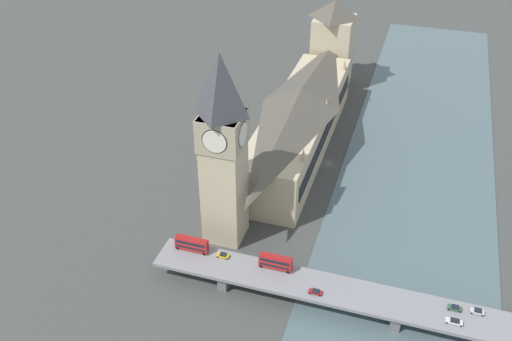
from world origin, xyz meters
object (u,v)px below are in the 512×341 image
Objects in this scene: double_decker_bus_rear at (276,262)px; car_southbound_extra at (455,308)px; car_northbound_mid at (477,311)px; road_bridge at (398,306)px; victoria_tower at (333,44)px; clock_tower at (223,149)px; car_southbound_tail at (454,321)px; car_northbound_lead at (223,255)px; double_decker_bus_mid at (192,244)px; car_southbound_lead at (315,292)px; parliament_hall at (300,120)px.

double_decker_bus_rear is 55.12m from car_southbound_extra.
road_bridge is at bearing 8.36° from car_northbound_mid.
car_northbound_mid is at bearing 116.09° from victoria_tower.
car_southbound_tail is (-78.49, 23.71, -29.53)m from clock_tower.
car_northbound_mid is (-74.13, 151.36, -15.69)m from victoria_tower.
double_decker_bus_mid is at bearing -0.03° from car_northbound_lead.
double_decker_bus_rear is at bearing 143.00° from clock_tower.
double_decker_bus_rear is 2.72× the size of car_northbound_lead.
road_bridge is 68.13m from double_decker_bus_mid.
car_southbound_extra is at bearing -171.44° from car_southbound_lead.
car_northbound_lead is at bearing -11.53° from car_southbound_lead.
car_northbound_lead is at bearing 107.43° from clock_tower.
car_southbound_tail is (6.35, 5.94, -0.02)m from car_northbound_mid.
car_northbound_mid is at bearing -179.97° from double_decker_bus_mid.
car_southbound_tail is (-67.77, 157.30, -15.71)m from victoria_tower.
car_southbound_extra is at bearing 129.06° from parliament_hall.
car_southbound_lead is 40.56m from car_southbound_tail.
victoria_tower is 4.61× the size of double_decker_bus_rear.
road_bridge is at bearing 121.05° from parliament_hall.
car_southbound_lead is (24.67, 3.39, 1.81)m from road_bridge.
double_decker_bus_mid is 28.71m from double_decker_bus_rear.
car_northbound_lead is at bearing -0.39° from car_southbound_extra.
victoria_tower reaches higher than double_decker_bus_mid.
car_southbound_extra is (6.39, 0.55, -0.03)m from car_northbound_mid.
double_decker_bus_rear is at bearing -0.14° from car_northbound_mid.
double_decker_bus_mid is at bearing 0.38° from double_decker_bus_rear.
clock_tower reaches higher than car_southbound_lead.
victoria_tower is 161.11m from car_southbound_lead.
double_decker_bus_mid is (16.10, 82.90, -5.35)m from parliament_hall.
car_northbound_mid reaches higher than car_southbound_lead.
car_northbound_lead is at bearing -4.62° from car_southbound_tail.
victoria_tower is at bearing -91.94° from car_northbound_lead.
parliament_hall is 27.57× the size of car_northbound_lead.
victoria_tower is at bearing -89.96° from parliament_hall.
car_northbound_lead is 72.86m from car_southbound_extra.
victoria_tower is 167.07m from car_southbound_extra.
car_northbound_lead is at bearing -3.23° from road_bridge.
car_northbound_mid is at bearing 168.17° from clock_tower.
parliament_hall is 27.45× the size of car_southbound_extra.
car_southbound_lead is (-27.22, 158.01, -15.75)m from victoria_tower.
car_southbound_lead is at bearing 168.47° from car_northbound_lead.
road_bridge is 24.96m from car_southbound_lead.
car_southbound_lead is at bearing 8.56° from car_southbound_extra.
clock_tower is at bearing -72.57° from car_northbound_lead.
road_bridge is 39.45× the size of car_northbound_mid.
parliament_hall is 27.70× the size of car_northbound_mid.
clock_tower is at bearing 85.41° from victoria_tower.
car_southbound_extra is at bearing 179.65° from double_decker_bus_mid.
clock_tower reaches higher than victoria_tower.
victoria_tower is 12.62× the size of car_northbound_mid.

